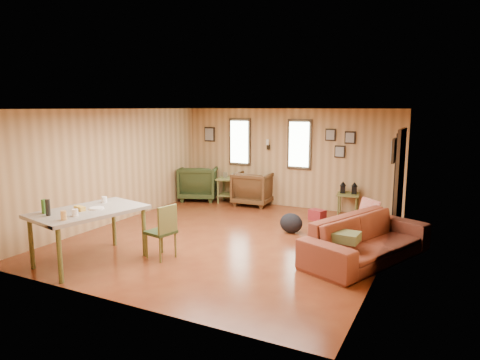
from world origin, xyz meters
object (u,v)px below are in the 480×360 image
object	(u,v)px
recliner_green	(199,181)
end_table	(230,186)
sofa	(368,232)
side_table	(348,192)
recliner_brown	(254,187)
dining_table	(88,214)

from	to	relation	value
recliner_green	end_table	xyz separation A→B (m)	(0.89, 0.09, -0.06)
end_table	sofa	bearing A→B (deg)	-34.90
recliner_green	side_table	size ratio (longest dim) A/B	1.28
recliner_green	end_table	size ratio (longest dim) A/B	1.27
recliner_brown	end_table	distance (m)	0.67
recliner_green	side_table	xyz separation A→B (m)	(3.91, 0.11, 0.03)
recliner_brown	recliner_green	bearing A→B (deg)	0.03
end_table	recliner_green	bearing A→B (deg)	-174.15
recliner_green	end_table	distance (m)	0.90
sofa	recliner_green	size ratio (longest dim) A/B	2.42
recliner_brown	sofa	bearing A→B (deg)	136.71
recliner_green	dining_table	world-z (taller)	dining_table
sofa	end_table	world-z (taller)	sofa
recliner_brown	end_table	world-z (taller)	recliner_brown
sofa	recliner_brown	size ratio (longest dim) A/B	2.60
recliner_green	sofa	bearing A→B (deg)	129.84
recliner_green	side_table	world-z (taller)	recliner_green
sofa	recliner_brown	distance (m)	4.30
sofa	side_table	size ratio (longest dim) A/B	3.10
side_table	sofa	bearing A→B (deg)	-71.39
end_table	side_table	bearing A→B (deg)	0.37
side_table	end_table	bearing A→B (deg)	-179.63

